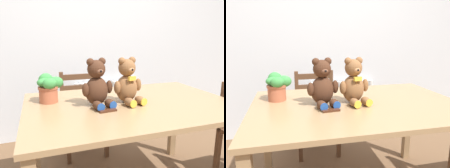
# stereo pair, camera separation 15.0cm
# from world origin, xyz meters

# --- Properties ---
(wall_back) EXTENTS (8.00, 0.04, 2.60)m
(wall_back) POSITION_xyz_m (0.00, 1.79, 1.30)
(wall_back) COLOR silver
(wall_back) RESTS_ON ground_plane
(radiator) EXTENTS (0.83, 0.10, 0.67)m
(radiator) POSITION_xyz_m (0.20, 1.72, 0.30)
(radiator) COLOR silver
(radiator) RESTS_ON ground_plane
(dining_table) EXTENTS (1.45, 0.99, 0.77)m
(dining_table) POSITION_xyz_m (0.00, 0.50, 0.68)
(dining_table) COLOR #9E7A51
(dining_table) RESTS_ON ground_plane
(wooden_chair_behind) EXTENTS (0.43, 0.42, 0.85)m
(wooden_chair_behind) POSITION_xyz_m (-0.19, 1.35, 0.44)
(wooden_chair_behind) COLOR brown
(wooden_chair_behind) RESTS_ON ground_plane
(teddy_bear_left) EXTENTS (0.23, 0.24, 0.32)m
(teddy_bear_left) POSITION_xyz_m (-0.24, 0.51, 0.91)
(teddy_bear_left) COLOR #472819
(teddy_bear_left) RESTS_ON dining_table
(teddy_bear_right) EXTENTS (0.23, 0.24, 0.32)m
(teddy_bear_right) POSITION_xyz_m (-0.02, 0.51, 0.91)
(teddy_bear_right) COLOR brown
(teddy_bear_right) RESTS_ON dining_table
(potted_plant) EXTENTS (0.18, 0.17, 0.20)m
(potted_plant) POSITION_xyz_m (-0.55, 0.69, 0.88)
(potted_plant) COLOR #B25B3D
(potted_plant) RESTS_ON dining_table
(chocolate_bar) EXTENTS (0.12, 0.05, 0.01)m
(chocolate_bar) POSITION_xyz_m (-0.22, 0.37, 0.78)
(chocolate_bar) COLOR #472314
(chocolate_bar) RESTS_ON dining_table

